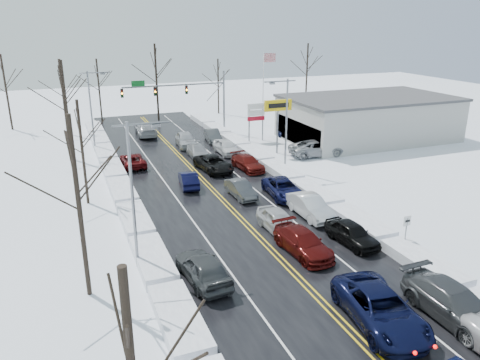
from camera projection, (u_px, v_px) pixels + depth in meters
name	position (u px, v px, depth m)	size (l,w,h in m)	color
ground	(243.00, 221.00, 34.96)	(160.00, 160.00, 0.00)	white
road_surface	(234.00, 211.00, 36.72)	(14.00, 84.00, 0.01)	black
snow_bank_left	(136.00, 226.00, 34.09)	(1.94, 72.00, 0.70)	white
snow_bank_right	(318.00, 198.00, 39.35)	(1.94, 72.00, 0.70)	white
traffic_signal_mast	(186.00, 93.00, 58.99)	(13.28, 0.39, 8.00)	slate
tires_plus_sign	(278.00, 109.00, 51.03)	(3.20, 0.34, 6.00)	slate
used_vehicles_sign	(256.00, 114.00, 56.86)	(2.20, 0.22, 4.65)	slate
speed_limit_sign	(407.00, 226.00, 30.22)	(0.55, 0.09, 2.35)	slate
flagpole	(264.00, 83.00, 64.66)	(1.87, 1.20, 10.00)	silver
dealership_building	(368.00, 118.00, 58.22)	(20.40, 12.40, 5.30)	#A1A19D
streetlight_ne	(285.00, 118.00, 44.89)	(3.20, 0.25, 9.00)	slate
streetlight_sw	(135.00, 185.00, 26.84)	(3.20, 0.25, 9.00)	slate
streetlight_nw	(92.00, 105.00, 51.47)	(3.20, 0.25, 9.00)	slate
tree_left_b	(75.00, 173.00, 23.43)	(4.00, 4.00, 10.00)	#2D231C
tree_left_c	(80.00, 132.00, 36.43)	(3.40, 3.40, 8.50)	#2D231C
tree_left_d	(63.00, 91.00, 48.05)	(4.20, 4.20, 10.50)	#2D231C
tree_left_e	(64.00, 83.00, 58.97)	(3.80, 3.80, 9.50)	#2D231C
tree_far_a	(4.00, 78.00, 61.64)	(4.00, 4.00, 10.00)	#2D231C
tree_far_b	(98.00, 78.00, 66.90)	(3.60, 3.60, 9.00)	#2D231C
tree_far_c	(156.00, 67.00, 67.45)	(4.40, 4.40, 11.00)	#2D231C
tree_far_d	(218.00, 76.00, 72.80)	(3.40, 3.40, 8.50)	#2D231C
tree_far_e	(307.00, 63.00, 78.31)	(4.20, 4.20, 10.50)	#2D231C
queued_car_2	(379.00, 323.00, 23.21)	(2.86, 6.20, 1.72)	black
queued_car_3	(302.00, 253.00, 30.21)	(2.10, 5.17, 1.50)	#470B09
queued_car_4	(278.00, 231.00, 33.30)	(1.84, 4.58, 1.56)	silver
queued_car_5	(241.00, 197.00, 39.74)	(1.46, 4.18, 1.38)	#3C3F41
queued_car_6	(214.00, 171.00, 46.58)	(2.47, 5.36, 1.49)	black
queued_car_7	(198.00, 157.00, 51.03)	(1.91, 4.69, 1.36)	gray
queued_car_8	(186.00, 147.00, 55.34)	(2.01, 4.99, 1.70)	#AAADB2
queued_car_11	(451.00, 318.00, 23.64)	(2.40, 5.91, 1.71)	#3C3E40
queued_car_12	(351.00, 243.00, 31.47)	(1.77, 4.41, 1.50)	black
queued_car_13	(310.00, 216.00, 35.81)	(1.71, 4.90, 1.62)	silver
queued_car_14	(283.00, 196.00, 39.83)	(2.40, 5.21, 1.45)	black
queued_car_15	(248.00, 169.00, 46.93)	(1.95, 4.81, 1.40)	#500D0A
queued_car_16	(226.00, 154.00, 52.34)	(1.91, 4.76, 1.62)	silver
queued_car_17	(213.00, 141.00, 57.66)	(1.54, 4.42, 1.46)	#434649
oncoming_car_0	(189.00, 187.00, 42.13)	(1.46, 4.20, 1.38)	black
oncoming_car_1	(133.00, 166.00, 47.96)	(2.20, 4.76, 1.32)	#520A0C
oncoming_car_2	(146.00, 135.00, 60.58)	(2.41, 5.92, 1.72)	#9EA0A5
oncoming_car_3	(203.00, 281.00, 26.98)	(2.01, 4.99, 1.70)	#3A3C3E
parked_car_0	(316.00, 156.00, 51.70)	(2.83, 6.15, 1.71)	#9A9DA1
parked_car_1	(328.00, 148.00, 54.82)	(2.37, 5.83, 1.69)	white
parked_car_2	(293.00, 140.00, 58.52)	(1.96, 4.86, 1.66)	black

